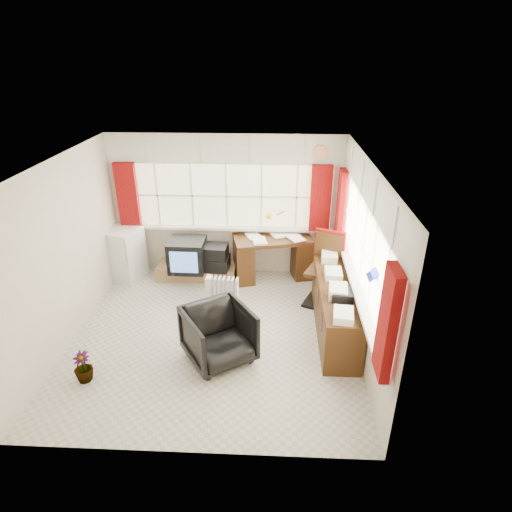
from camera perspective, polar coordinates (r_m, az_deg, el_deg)
The scene contains 20 objects.
ground at distance 6.33m, azimuth -5.51°, elevation -10.42°, with size 4.00×4.00×0.00m, color beige.
room_walls at distance 5.57m, azimuth -6.16°, elevation 2.06°, with size 4.00×4.00×4.00m.
window_back at distance 7.56m, azimuth -3.85°, elevation 4.24°, with size 3.70×0.12×3.60m.
window_right at distance 5.87m, azimuth 13.27°, elevation -3.30°, with size 0.12×3.70×3.60m.
curtains at distance 6.38m, azimuth 3.33°, elevation 4.93°, with size 3.83×3.83×1.15m.
overhead_cabinets at distance 6.19m, azimuth 4.04°, elevation 11.97°, with size 3.98×3.98×0.48m.
desk at distance 7.60m, azimuth 2.22°, elevation 0.14°, with size 1.46×0.94×0.81m.
desk_lamp at distance 7.52m, azimuth 3.82°, elevation 5.15°, with size 0.18×0.17×0.43m.
task_chair at distance 6.88m, azimuth 9.30°, elevation -1.27°, with size 0.66×0.68×1.19m.
office_chair at distance 5.69m, azimuth -5.00°, elevation -10.45°, with size 0.80×0.83×0.75m, color black.
radiator at distance 6.59m, azimuth -4.20°, elevation -5.93°, with size 0.46×0.22×0.66m.
credenza at distance 6.28m, azimuth 10.52°, elevation -6.78°, with size 0.50×2.00×0.85m.
file_tray at distance 5.82m, azimuth 11.28°, elevation -4.94°, with size 0.27×0.34×0.11m, color black.
tv_bench at distance 7.79m, azimuth -7.87°, elevation -1.94°, with size 1.40×0.50×0.25m, color #A87A54.
crt_tv at distance 7.46m, azimuth -9.13°, elevation 0.13°, with size 0.62×0.59×0.55m.
hifi_stack at distance 7.47m, azimuth -6.01°, elevation -0.18°, with size 0.65×0.44×0.45m.
mini_fridge at distance 7.90m, azimuth -17.07°, elevation 0.25°, with size 0.69×0.69×0.93m.
spray_bottle_a at distance 7.09m, azimuth -5.68°, elevation -4.78°, with size 0.10×0.10×0.26m, color silver.
spray_bottle_b at distance 7.26m, azimuth -4.83°, elevation -4.34°, with size 0.08×0.08×0.17m, color #80BFB0.
flower_vase at distance 5.85m, azimuth -22.08°, elevation -13.52°, with size 0.23×0.23×0.42m, color black.
Camera 1 is at (0.83, -5.02, 3.77)m, focal length 30.00 mm.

